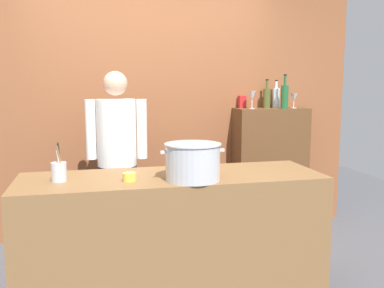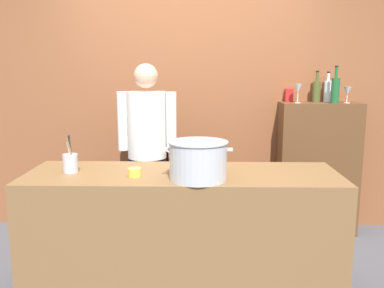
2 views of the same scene
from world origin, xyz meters
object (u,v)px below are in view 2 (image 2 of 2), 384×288
wine_glass_short (347,91)px  spice_tin_red (289,95)px  stockpot_large (198,161)px  chef (147,143)px  wine_bottle_olive (317,91)px  utensil_crock (70,162)px  wine_bottle_clear (328,91)px  butter_jar (135,172)px  wine_glass_tall (298,89)px  wine_bottle_green (335,90)px

wine_glass_short → spice_tin_red: bearing=163.5°
stockpot_large → spice_tin_red: spice_tin_red is taller
chef → wine_bottle_olive: bearing=-156.3°
utensil_crock → wine_bottle_clear: size_ratio=0.92×
stockpot_large → utensil_crock: 0.91m
utensil_crock → stockpot_large: bearing=-10.7°
wine_bottle_clear → wine_glass_short: wine_bottle_clear is taller
butter_jar → wine_glass_short: 2.26m
butter_jar → wine_glass_tall: bearing=42.7°
chef → wine_bottle_clear: chef is taller
wine_glass_tall → chef: bearing=-165.6°
wine_bottle_olive → wine_glass_tall: size_ratio=1.65×
wine_bottle_olive → wine_bottle_green: size_ratio=0.86×
wine_bottle_olive → wine_glass_short: (0.26, -0.10, -0.00)m
utensil_crock → butter_jar: size_ratio=2.95×
wine_bottle_green → wine_bottle_olive: bearing=129.8°
wine_bottle_green → wine_bottle_clear: wine_bottle_green is taller
utensil_crock → wine_bottle_olive: wine_bottle_olive is taller
chef → spice_tin_red: chef is taller
wine_glass_tall → wine_bottle_green: bearing=-10.0°
utensil_crock → wine_glass_tall: wine_glass_tall is taller
spice_tin_red → wine_glass_tall: bearing=-70.6°
utensil_crock → wine_bottle_green: size_ratio=0.77×
stockpot_large → wine_glass_short: 1.96m
chef → wine_bottle_clear: size_ratio=5.69×
stockpot_large → wine_glass_tall: 1.67m
wine_glass_tall → spice_tin_red: (-0.05, 0.15, -0.07)m
wine_glass_tall → spice_tin_red: size_ratio=1.43×
utensil_crock → wine_glass_short: wine_glass_short is taller
wine_bottle_olive → wine_glass_tall: bearing=-154.2°
stockpot_large → wine_bottle_green: size_ratio=1.29×
butter_jar → spice_tin_red: spice_tin_red is taller
wine_bottle_clear → wine_glass_tall: bearing=-160.4°
chef → stockpot_large: bearing=123.1°
butter_jar → wine_glass_tall: wine_glass_tall is taller
wine_bottle_olive → wine_glass_short: wine_bottle_olive is taller
utensil_crock → wine_bottle_olive: size_ratio=0.89×
wine_bottle_clear → spice_tin_red: 0.37m
stockpot_large → wine_bottle_olive: wine_bottle_olive is taller
stockpot_large → utensil_crock: size_ratio=1.67×
wine_bottle_green → wine_glass_tall: bearing=170.0°
wine_glass_short → wine_bottle_olive: bearing=159.4°
butter_jar → wine_bottle_olive: size_ratio=0.30×
wine_glass_tall → wine_bottle_clear: bearing=19.6°
utensil_crock → wine_glass_short: 2.60m
utensil_crock → wine_glass_tall: size_ratio=1.47×
stockpot_large → wine_bottle_clear: wine_bottle_clear is taller
utensil_crock → spice_tin_red: (1.77, 1.30, 0.39)m
butter_jar → wine_glass_short: (1.82, 1.25, 0.48)m
wine_bottle_olive → wine_bottle_green: 0.20m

